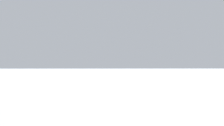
% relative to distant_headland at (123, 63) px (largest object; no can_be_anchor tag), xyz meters
% --- Properties ---
extents(distant_headland, '(951.85, 397.97, 32.87)m').
position_rel_distant_headland_xyz_m(distant_headland, '(0.00, 0.00, 0.00)').
color(distant_headland, '#756B56').
rests_on(distant_headland, ground_plane).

